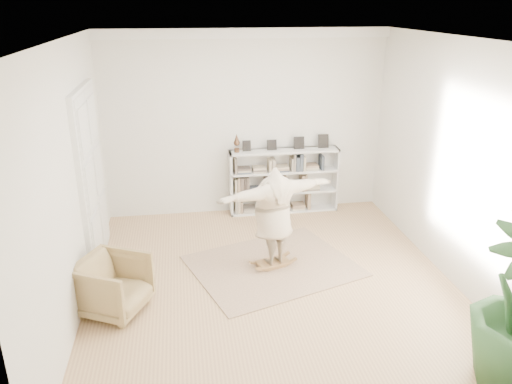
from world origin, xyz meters
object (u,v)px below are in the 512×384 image
Objects in this scene: person at (274,214)px; rocker_board at (273,263)px; bookshelf at (283,181)px; armchair at (113,285)px.

rocker_board is at bearing 180.00° from person.
person is (-0.63, -2.26, 0.30)m from bookshelf.
bookshelf is 2.37m from person.
bookshelf reaches higher than rocker_board.
bookshelf is 2.51× the size of armchair.
bookshelf is 2.42m from rocker_board.
person reaches higher than bookshelf.
rocker_board is 0.30× the size of person.
rocker_board is (-0.63, -2.26, -0.57)m from bookshelf.
bookshelf is 3.74× the size of rocker_board.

